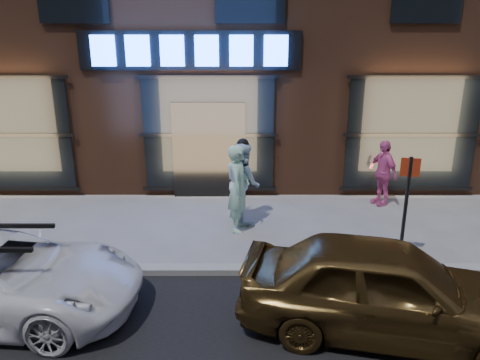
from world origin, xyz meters
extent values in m
plane|color=slate|center=(0.00, 0.00, 0.00)|extent=(90.00, 90.00, 0.00)
cube|color=gray|center=(0.00, 0.00, 0.06)|extent=(60.00, 0.25, 0.12)
cube|color=black|center=(-0.40, 3.95, 3.60)|extent=(5.20, 0.06, 0.90)
cube|color=black|center=(0.00, 3.92, 1.20)|extent=(1.80, 0.10, 2.40)
cube|color=#FFBF72|center=(-5.00, 3.98, 1.60)|extent=(3.00, 0.04, 2.60)
cube|color=black|center=(-5.00, 3.94, 1.60)|extent=(3.20, 0.06, 2.80)
cube|color=#FFBF72|center=(0.00, 3.98, 1.60)|extent=(3.00, 0.04, 2.60)
cube|color=black|center=(0.00, 3.94, 1.60)|extent=(3.20, 0.06, 2.80)
cube|color=#FFBF72|center=(5.00, 3.98, 1.60)|extent=(3.00, 0.04, 2.60)
cube|color=black|center=(5.00, 3.94, 1.60)|extent=(3.20, 0.06, 2.80)
cube|color=#2659FF|center=(-2.40, 3.88, 3.60)|extent=(0.55, 0.12, 0.70)
cube|color=#2659FF|center=(-1.60, 3.88, 3.60)|extent=(0.55, 0.12, 0.70)
cube|color=#2659FF|center=(-0.80, 3.88, 3.60)|extent=(0.55, 0.12, 0.70)
cube|color=#2659FF|center=(0.00, 3.88, 3.60)|extent=(0.55, 0.12, 0.70)
cube|color=#2659FF|center=(0.80, 3.88, 3.60)|extent=(0.55, 0.12, 0.70)
cube|color=#2659FF|center=(1.60, 3.88, 3.60)|extent=(0.55, 0.12, 0.70)
imported|color=#A1D3B8|center=(0.74, 1.85, 0.93)|extent=(0.56, 0.74, 1.85)
imported|color=silver|center=(0.83, 2.36, 0.90)|extent=(0.97, 1.07, 1.80)
imported|color=#E15CA0|center=(4.20, 3.37, 0.80)|extent=(0.73, 1.01, 1.59)
imported|color=brown|center=(2.80, -1.65, 0.69)|extent=(4.33, 2.49, 1.39)
cylinder|color=#262628|center=(3.68, 0.32, 1.02)|extent=(0.06, 0.06, 2.04)
cube|color=#B12F14|center=(3.68, 0.32, 1.85)|extent=(0.32, 0.10, 0.32)
camera|label=1|loc=(0.76, -7.33, 4.16)|focal=35.00mm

